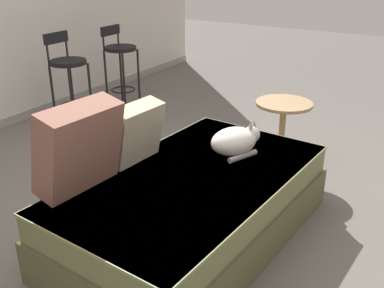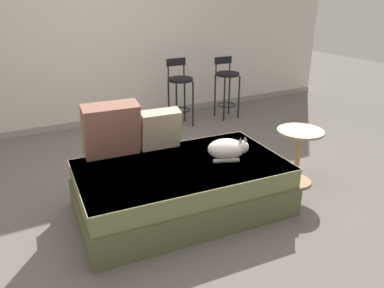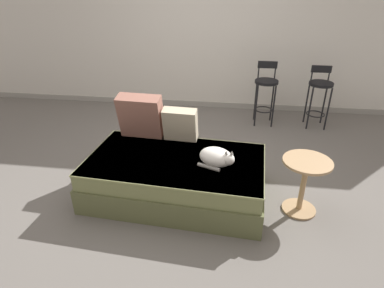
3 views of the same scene
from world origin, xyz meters
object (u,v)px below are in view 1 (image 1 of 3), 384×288
object	(u,v)px
throw_pillow_corner	(79,147)
bar_stool_by_doorway	(120,58)
bar_stool_near_window	(68,72)
cat	(236,141)
side_table	(282,125)
throw_pillow_middle	(135,132)
couch	(193,206)

from	to	relation	value
throw_pillow_corner	bar_stool_by_doorway	bearing A→B (deg)	35.60
bar_stool_near_window	cat	bearing A→B (deg)	-105.67
bar_stool_by_doorway	side_table	world-z (taller)	bar_stool_by_doorway
throw_pillow_corner	cat	size ratio (longest dim) A/B	1.28
cat	throw_pillow_middle	bearing A→B (deg)	131.80
cat	bar_stool_near_window	xyz separation A→B (m)	(0.58, 2.08, 0.04)
bar_stool_by_doorway	side_table	distance (m)	2.17
cat	couch	bearing A→B (deg)	170.40
cat	bar_stool_by_doorway	xyz separation A→B (m)	(1.35, 2.08, 0.03)
bar_stool_near_window	side_table	bearing A→B (deg)	-83.83
throw_pillow_corner	cat	bearing A→B (deg)	-30.38
throw_pillow_middle	side_table	size ratio (longest dim) A/B	0.68
couch	cat	world-z (taller)	cat
bar_stool_near_window	bar_stool_by_doorway	xyz separation A→B (m)	(0.77, -0.00, -0.01)
couch	side_table	world-z (taller)	side_table
throw_pillow_corner	bar_stool_near_window	xyz separation A→B (m)	(1.44, 1.58, -0.12)
throw_pillow_middle	side_table	world-z (taller)	throw_pillow_middle
cat	bar_stool_near_window	world-z (taller)	bar_stool_near_window
bar_stool_near_window	throw_pillow_corner	bearing A→B (deg)	-132.36
cat	bar_stool_by_doorway	bearing A→B (deg)	57.05
couch	side_table	distance (m)	1.23
bar_stool_by_doorway	throw_pillow_corner	bearing A→B (deg)	-144.40
couch	bar_stool_near_window	xyz separation A→B (m)	(0.99, 2.01, 0.33)
throw_pillow_corner	cat	distance (m)	1.01
throw_pillow_corner	couch	bearing A→B (deg)	-43.92
bar_stool_near_window	side_table	distance (m)	2.12
throw_pillow_middle	throw_pillow_corner	bearing A→B (deg)	176.12
throw_pillow_middle	bar_stool_near_window	size ratio (longest dim) A/B	0.41
throw_pillow_corner	bar_stool_by_doorway	size ratio (longest dim) A/B	0.56
throw_pillow_middle	bar_stool_by_doorway	size ratio (longest dim) A/B	0.42
couch	bar_stool_by_doorway	xyz separation A→B (m)	(1.76, 2.01, 0.32)
bar_stool_near_window	side_table	world-z (taller)	bar_stool_near_window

